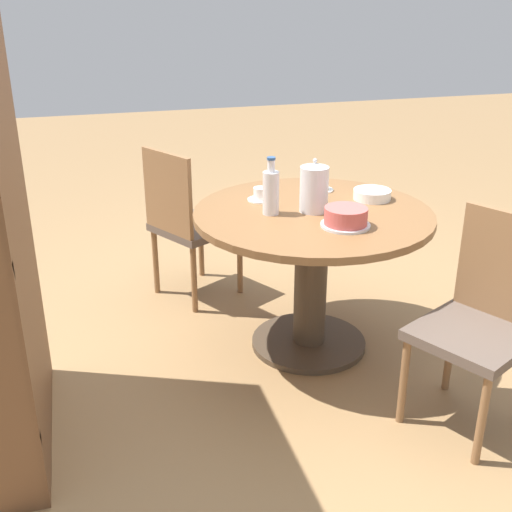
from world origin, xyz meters
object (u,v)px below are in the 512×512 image
cake_main (346,217)px  cup_b (261,195)px  chair_a (482,319)px  coffee_pot (315,188)px  water_bottle (271,191)px  cup_a (321,186)px  chair_b (187,221)px

cake_main → cup_b: cake_main is taller
cake_main → cup_b: size_ratio=1.70×
cake_main → cup_b: 0.54m
chair_a → cake_main: (0.52, 0.39, 0.30)m
coffee_pot → cup_b: size_ratio=1.96×
water_bottle → cake_main: size_ratio=1.22×
cup_a → coffee_pot: bearing=153.1°
cup_b → cake_main: bearing=-151.0°
chair_a → chair_b: 1.78m
coffee_pot → cup_b: bearing=40.6°
chair_a → cake_main: size_ratio=4.05×
coffee_pot → cake_main: (-0.24, -0.06, -0.08)m
cup_b → water_bottle: bearing=176.8°
chair_b → cup_b: bearing=-179.6°
coffee_pot → cup_a: 0.35m
chair_b → water_bottle: 0.86m
chair_b → cup_a: 0.83m
cup_a → cake_main: bearing=170.1°
coffee_pot → water_bottle: bearing=83.9°
cup_a → cup_b: (-0.07, 0.35, 0.00)m
water_bottle → cup_a: (0.28, -0.37, -0.08)m
chair_a → cup_b: (0.99, 0.65, 0.29)m
chair_b → cup_b: chair_b is taller
chair_b → cake_main: (-0.98, -0.55, 0.30)m
cake_main → cup_a: cake_main is taller
chair_a → chair_b: size_ratio=1.00×
chair_a → coffee_pot: (0.76, 0.45, 0.38)m
chair_b → cake_main: 1.17m
water_bottle → cake_main: bearing=-133.6°
cup_a → chair_a: bearing=-164.4°
chair_a → cup_b: size_ratio=6.89×
cup_a → water_bottle: bearing=127.7°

